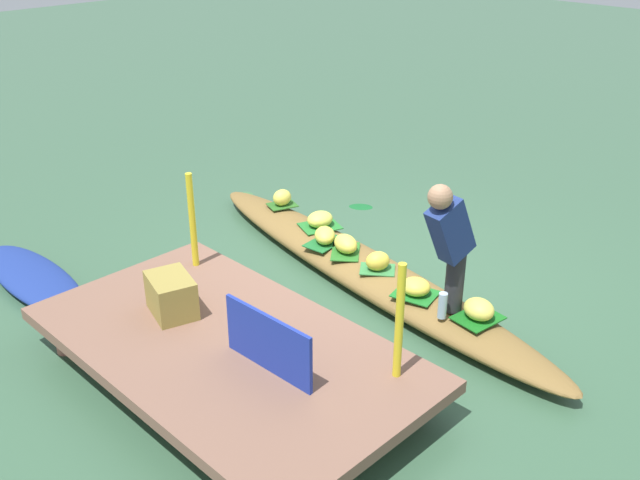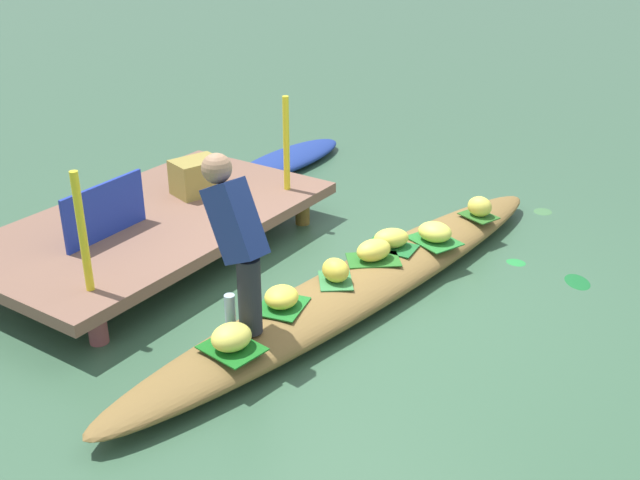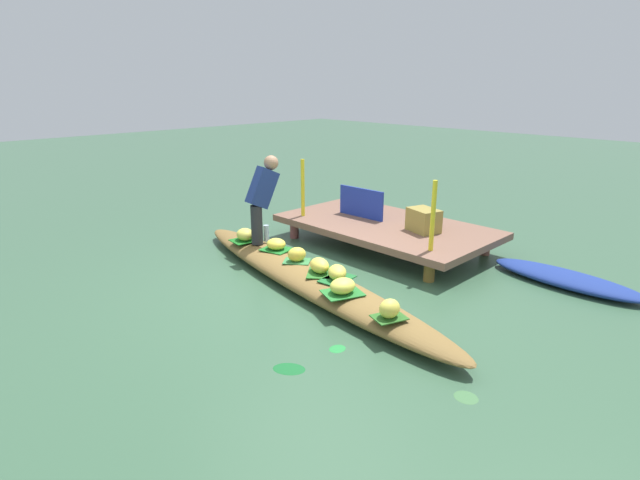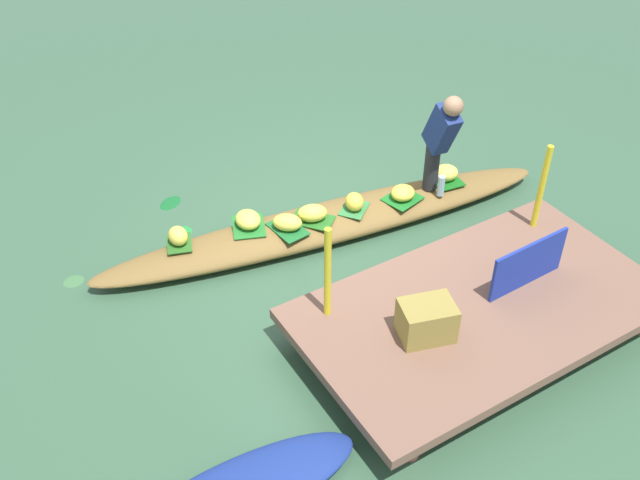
{
  "view_description": "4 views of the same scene",
  "coord_description": "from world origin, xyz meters",
  "px_view_note": "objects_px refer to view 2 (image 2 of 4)",
  "views": [
    {
      "loc": [
        -4.1,
        4.73,
        3.49
      ],
      "look_at": [
        0.49,
        0.11,
        0.32
      ],
      "focal_mm": 40.32,
      "sensor_mm": 36.0,
      "label": 1
    },
    {
      "loc": [
        -4.55,
        -2.67,
        3.0
      ],
      "look_at": [
        0.03,
        0.41,
        0.4
      ],
      "focal_mm": 42.3,
      "sensor_mm": 36.0,
      "label": 2
    },
    {
      "loc": [
        4.18,
        -3.86,
        2.43
      ],
      "look_at": [
        -0.03,
        0.27,
        0.54
      ],
      "focal_mm": 28.03,
      "sensor_mm": 36.0,
      "label": 3
    },
    {
      "loc": [
        3.27,
        5.17,
        4.71
      ],
      "look_at": [
        0.37,
        0.41,
        0.31
      ],
      "focal_mm": 40.9,
      "sensor_mm": 36.0,
      "label": 4
    }
  ],
  "objects_px": {
    "vendor_boat": "(361,285)",
    "banana_bunch_3": "(374,250)",
    "banana_bunch_0": "(281,297)",
    "banana_bunch_6": "(336,270)",
    "market_banner": "(105,210)",
    "produce_crate": "(197,176)",
    "banana_bunch_2": "(435,232)",
    "banana_bunch_1": "(231,337)",
    "vendor_person": "(236,235)",
    "banana_bunch_4": "(391,238)",
    "moored_boat": "(287,160)",
    "banana_bunch_5": "(480,207)",
    "water_bottle": "(230,310)"
  },
  "relations": [
    {
      "from": "vendor_boat",
      "to": "banana_bunch_3",
      "type": "bearing_deg",
      "value": 13.01
    },
    {
      "from": "banana_bunch_0",
      "to": "banana_bunch_6",
      "type": "bearing_deg",
      "value": -11.66
    },
    {
      "from": "market_banner",
      "to": "produce_crate",
      "type": "xyz_separation_m",
      "value": [
        1.15,
        0.04,
        -0.07
      ]
    },
    {
      "from": "banana_bunch_2",
      "to": "banana_bunch_3",
      "type": "xyz_separation_m",
      "value": [
        -0.61,
        0.25,
        0.0
      ]
    },
    {
      "from": "banana_bunch_1",
      "to": "vendor_person",
      "type": "bearing_deg",
      "value": 27.57
    },
    {
      "from": "banana_bunch_4",
      "to": "banana_bunch_6",
      "type": "xyz_separation_m",
      "value": [
        -0.76,
        0.06,
        0.01
      ]
    },
    {
      "from": "banana_bunch_3",
      "to": "banana_bunch_6",
      "type": "height_order",
      "value": "banana_bunch_6"
    },
    {
      "from": "moored_boat",
      "to": "banana_bunch_6",
      "type": "distance_m",
      "value": 3.36
    },
    {
      "from": "banana_bunch_1",
      "to": "banana_bunch_2",
      "type": "relative_size",
      "value": 0.95
    },
    {
      "from": "banana_bunch_3",
      "to": "banana_bunch_5",
      "type": "distance_m",
      "value": 1.37
    },
    {
      "from": "vendor_boat",
      "to": "market_banner",
      "type": "distance_m",
      "value": 2.18
    },
    {
      "from": "moored_boat",
      "to": "banana_bunch_2",
      "type": "relative_size",
      "value": 6.31
    },
    {
      "from": "water_bottle",
      "to": "vendor_person",
      "type": "bearing_deg",
      "value": -68.7
    },
    {
      "from": "banana_bunch_5",
      "to": "moored_boat",
      "type": "bearing_deg",
      "value": 75.85
    },
    {
      "from": "banana_bunch_2",
      "to": "water_bottle",
      "type": "relative_size",
      "value": 1.26
    },
    {
      "from": "banana_bunch_1",
      "to": "vendor_boat",
      "type": "bearing_deg",
      "value": -5.49
    },
    {
      "from": "banana_bunch_0",
      "to": "market_banner",
      "type": "height_order",
      "value": "market_banner"
    },
    {
      "from": "banana_bunch_3",
      "to": "vendor_person",
      "type": "xyz_separation_m",
      "value": [
        -1.38,
        0.25,
        0.6
      ]
    },
    {
      "from": "banana_bunch_4",
      "to": "market_banner",
      "type": "bearing_deg",
      "value": 124.55
    },
    {
      "from": "water_bottle",
      "to": "produce_crate",
      "type": "distance_m",
      "value": 2.25
    },
    {
      "from": "banana_bunch_4",
      "to": "water_bottle",
      "type": "distance_m",
      "value": 1.73
    },
    {
      "from": "moored_boat",
      "to": "banana_bunch_3",
      "type": "height_order",
      "value": "banana_bunch_3"
    },
    {
      "from": "banana_bunch_1",
      "to": "banana_bunch_0",
      "type": "bearing_deg",
      "value": 5.16
    },
    {
      "from": "vendor_boat",
      "to": "banana_bunch_5",
      "type": "height_order",
      "value": "banana_bunch_5"
    },
    {
      "from": "banana_bunch_1",
      "to": "banana_bunch_6",
      "type": "height_order",
      "value": "banana_bunch_6"
    },
    {
      "from": "vendor_boat",
      "to": "banana_bunch_1",
      "type": "xyz_separation_m",
      "value": [
        -1.42,
        0.14,
        0.21
      ]
    },
    {
      "from": "banana_bunch_6",
      "to": "banana_bunch_5",
      "type": "bearing_deg",
      "value": -12.98
    },
    {
      "from": "vendor_boat",
      "to": "banana_bunch_6",
      "type": "xyz_separation_m",
      "value": [
        -0.25,
        0.08,
        0.22
      ]
    },
    {
      "from": "banana_bunch_0",
      "to": "banana_bunch_3",
      "type": "relative_size",
      "value": 0.87
    },
    {
      "from": "banana_bunch_6",
      "to": "vendor_person",
      "type": "relative_size",
      "value": 0.19
    },
    {
      "from": "vendor_boat",
      "to": "banana_bunch_0",
      "type": "height_order",
      "value": "banana_bunch_0"
    },
    {
      "from": "banana_bunch_1",
      "to": "banana_bunch_4",
      "type": "xyz_separation_m",
      "value": [
        1.93,
        -0.12,
        -0.01
      ]
    },
    {
      "from": "vendor_boat",
      "to": "banana_bunch_1",
      "type": "relative_size",
      "value": 18.06
    },
    {
      "from": "banana_bunch_6",
      "to": "market_banner",
      "type": "bearing_deg",
      "value": 106.99
    },
    {
      "from": "moored_boat",
      "to": "produce_crate",
      "type": "xyz_separation_m",
      "value": [
        -1.89,
        -0.35,
        0.45
      ]
    },
    {
      "from": "banana_bunch_3",
      "to": "banana_bunch_4",
      "type": "bearing_deg",
      "value": -0.18
    },
    {
      "from": "banana_bunch_2",
      "to": "market_banner",
      "type": "height_order",
      "value": "market_banner"
    },
    {
      "from": "market_banner",
      "to": "banana_bunch_2",
      "type": "bearing_deg",
      "value": -54.7
    },
    {
      "from": "produce_crate",
      "to": "market_banner",
      "type": "bearing_deg",
      "value": -178.0
    },
    {
      "from": "vendor_person",
      "to": "water_bottle",
      "type": "distance_m",
      "value": 0.58
    },
    {
      "from": "banana_bunch_2",
      "to": "banana_bunch_4",
      "type": "bearing_deg",
      "value": 141.92
    },
    {
      "from": "banana_bunch_3",
      "to": "market_banner",
      "type": "xyz_separation_m",
      "value": [
        -1.05,
        1.94,
        0.26
      ]
    },
    {
      "from": "banana_bunch_5",
      "to": "banana_bunch_6",
      "type": "height_order",
      "value": "banana_bunch_5"
    },
    {
      "from": "banana_bunch_3",
      "to": "produce_crate",
      "type": "distance_m",
      "value": 1.99
    },
    {
      "from": "water_bottle",
      "to": "market_banner",
      "type": "relative_size",
      "value": 0.27
    },
    {
      "from": "banana_bunch_1",
      "to": "banana_bunch_5",
      "type": "distance_m",
      "value": 2.99
    },
    {
      "from": "banana_bunch_0",
      "to": "banana_bunch_4",
      "type": "bearing_deg",
      "value": -7.61
    },
    {
      "from": "banana_bunch_5",
      "to": "banana_bunch_3",
      "type": "bearing_deg",
      "value": 165.08
    },
    {
      "from": "banana_bunch_5",
      "to": "vendor_boat",
      "type": "bearing_deg",
      "value": 167.81
    },
    {
      "from": "moored_boat",
      "to": "banana_bunch_5",
      "type": "relative_size",
      "value": 8.25
    }
  ]
}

